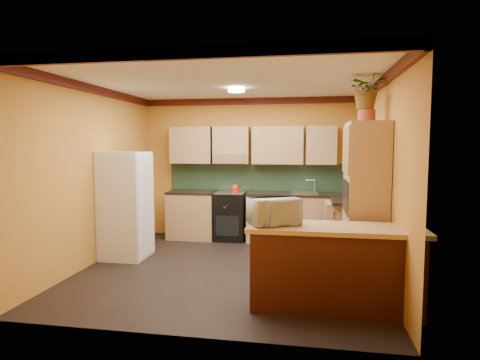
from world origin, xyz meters
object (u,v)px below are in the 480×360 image
(pantry, at_px, (365,204))
(base_cabinets_back, at_px, (263,218))
(stove, at_px, (230,216))
(microwave, at_px, (274,211))
(breakfast_bar, at_px, (334,270))
(fridge, at_px, (125,205))

(pantry, bearing_deg, base_cabinets_back, 127.01)
(stove, xyz_separation_m, pantry, (2.18, -2.07, 0.59))
(base_cabinets_back, height_order, microwave, microwave)
(breakfast_bar, bearing_deg, base_cabinets_back, 110.68)
(base_cabinets_back, bearing_deg, stove, -180.00)
(base_cabinets_back, bearing_deg, pantry, -52.99)
(fridge, bearing_deg, microwave, -31.07)
(fridge, bearing_deg, pantry, -9.18)
(base_cabinets_back, bearing_deg, fridge, -143.92)
(fridge, xyz_separation_m, microwave, (2.50, -1.51, 0.23))
(base_cabinets_back, distance_m, microwave, 3.10)
(breakfast_bar, relative_size, microwave, 3.38)
(pantry, distance_m, breakfast_bar, 1.19)
(microwave, bearing_deg, fridge, 120.30)
(stove, relative_size, breakfast_bar, 0.51)
(stove, xyz_separation_m, breakfast_bar, (1.75, -2.99, -0.02))
(base_cabinets_back, bearing_deg, breakfast_bar, -69.32)
(stove, distance_m, fridge, 2.09)
(pantry, xyz_separation_m, breakfast_bar, (-0.43, -0.93, -0.61))
(microwave, bearing_deg, breakfast_bar, -28.63)
(fridge, distance_m, pantry, 3.65)
(base_cabinets_back, relative_size, breakfast_bar, 2.03)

